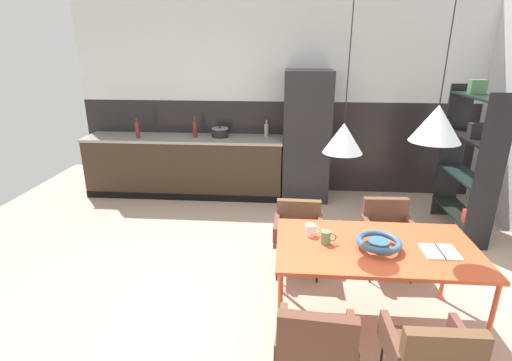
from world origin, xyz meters
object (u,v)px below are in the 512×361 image
dining_table (376,251)px  cooking_pot (220,132)px  refrigerator_column (306,137)px  open_book (440,252)px  mug_white_ceramic (326,238)px  pendant_lamp_over_table_near (343,138)px  armchair_facing_counter (298,227)px  fruit_bowl (379,243)px  open_shelf_unit (470,158)px  pendant_lamp_over_table_far (437,123)px  bottle_spice_small (137,130)px  armchair_corner_seat (316,345)px  armchair_far_side (432,354)px  bottle_oil_tall (195,129)px  bottle_vinegar_dark (266,130)px  armchair_head_of_table (387,227)px  mug_dark_espresso (311,230)px

dining_table → cooking_pot: size_ratio=6.13×
refrigerator_column → open_book: (0.89, -2.95, -0.20)m
mug_white_ceramic → cooking_pot: cooking_pot is taller
cooking_pot → pendant_lamp_over_table_near: (1.41, -2.88, 0.61)m
refrigerator_column → armchair_facing_counter: bearing=-94.2°
dining_table → fruit_bowl: bearing=-86.0°
armchair_facing_counter → open_shelf_unit: bearing=-151.9°
cooking_pot → pendant_lamp_over_table_far: size_ratio=0.21×
refrigerator_column → pendant_lamp_over_table_near: 2.91m
armchair_facing_counter → bottle_spice_small: size_ratio=2.37×
armchair_corner_seat → bottle_spice_small: 4.37m
pendant_lamp_over_table_far → armchair_far_side: bearing=-99.4°
armchair_corner_seat → bottle_spice_small: size_ratio=2.69×
open_book → bottle_oil_tall: 3.90m
bottle_vinegar_dark → mug_white_ceramic: bearing=-78.2°
armchair_far_side → armchair_facing_counter: bearing=112.9°
dining_table → cooking_pot: bearing=120.5°
open_shelf_unit → pendant_lamp_over_table_near: pendant_lamp_over_table_near is taller
dining_table → fruit_bowl: size_ratio=4.52×
open_book → armchair_corner_seat: bearing=-141.6°
armchair_head_of_table → cooking_pot: bearing=-47.6°
bottle_oil_tall → armchair_far_side: bearing=-58.7°
armchair_head_of_table → armchair_corner_seat: 1.92m
armchair_corner_seat → cooking_pot: (-1.21, 3.77, 0.48)m
armchair_facing_counter → bottle_oil_tall: 2.60m
mug_dark_espresso → bottle_vinegar_dark: bottle_vinegar_dark is taller
armchair_corner_seat → pendant_lamp_over_table_near: size_ratio=0.61×
refrigerator_column → open_shelf_unit: 2.15m
open_shelf_unit → cooking_pot: bearing=-108.6°
open_shelf_unit → mug_dark_espresso: bearing=-48.7°
armchair_facing_counter → refrigerator_column: bearing=-92.6°
dining_table → armchair_facing_counter: bearing=124.5°
fruit_bowl → mug_dark_espresso: (-0.51, 0.18, -0.00)m
open_book → refrigerator_column: bearing=106.7°
mug_dark_espresso → fruit_bowl: bearing=-19.2°
armchair_far_side → cooking_pot: (-1.89, 3.78, 0.49)m
armchair_far_side → fruit_bowl: (-0.17, 0.80, 0.30)m
pendant_lamp_over_table_far → cooking_pot: bearing=124.7°
armchair_facing_counter → pendant_lamp_over_table_far: pendant_lamp_over_table_far is taller
dining_table → pendant_lamp_over_table_near: size_ratio=1.19×
armchair_corner_seat → open_book: size_ratio=3.17×
dining_table → armchair_corner_seat: (-0.51, -0.84, -0.20)m
open_book → armchair_head_of_table: bearing=97.8°
open_shelf_unit → bottle_spice_small: bearing=-101.6°
armchair_head_of_table → armchair_facing_counter: (-0.90, -0.05, -0.01)m
open_book → pendant_lamp_over_table_near: size_ratio=0.19×
cooking_pot → bottle_vinegar_dark: bottle_vinegar_dark is taller
mug_dark_espresso → bottle_vinegar_dark: (-0.52, 2.91, 0.22)m
refrigerator_column → open_shelf_unit: (1.89, -1.02, 0.00)m
bottle_spice_small → pendant_lamp_over_table_far: bearing=-40.4°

